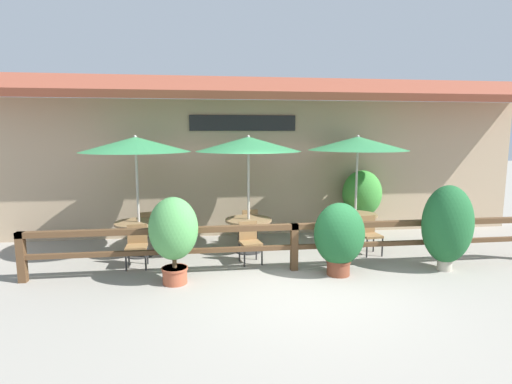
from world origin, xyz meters
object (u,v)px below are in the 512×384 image
potted_plant_corner_fern (174,232)px  potted_plant_tall_tropical (339,236)px  patio_umbrella_near (136,145)px  patio_umbrella_far (358,144)px  chair_middle_wallside (248,224)px  chair_near_wallside (147,226)px  patio_umbrella_middle (248,144)px  chair_far_streetside (369,233)px  chair_middle_streetside (250,240)px  potted_plant_broad_leaf (447,225)px  chair_far_wallside (342,219)px  potted_plant_small_flowering (362,196)px  dining_table_near (139,229)px  dining_table_far (355,220)px  chair_near_streetside (137,244)px  dining_table_middle (249,225)px

potted_plant_corner_fern → potted_plant_tall_tropical: size_ratio=1.13×
patio_umbrella_near → patio_umbrella_far: size_ratio=1.00×
chair_middle_wallside → chair_near_wallside: bearing=-11.6°
patio_umbrella_middle → chair_far_streetside: 3.41m
chair_middle_streetside → potted_plant_broad_leaf: (3.85, -0.99, 0.44)m
chair_far_wallside → potted_plant_broad_leaf: 3.02m
patio_umbrella_near → potted_plant_tall_tropical: (4.02, -1.77, -1.72)m
chair_near_wallside → potted_plant_small_flowering: 5.63m
potted_plant_broad_leaf → chair_middle_streetside: bearing=165.5°
chair_near_wallside → chair_far_streetside: 5.28m
dining_table_near → potted_plant_tall_tropical: size_ratio=0.75×
dining_table_far → chair_middle_wallside: bearing=168.0°
patio_umbrella_middle → potted_plant_tall_tropical: bearing=-48.2°
patio_umbrella_middle → potted_plant_small_flowering: 3.67m
chair_far_streetside → potted_plant_corner_fern: (-4.28, -1.27, 0.47)m
chair_near_wallside → potted_plant_broad_leaf: potted_plant_broad_leaf is taller
chair_near_streetside → potted_plant_corner_fern: (0.83, -1.04, 0.47)m
chair_near_streetside → dining_table_far: bearing=8.9°
chair_far_wallside → patio_umbrella_middle: bearing=31.7°
dining_table_far → chair_far_streetside: bearing=-85.6°
dining_table_near → chair_far_streetside: chair_far_streetside is taller
chair_near_streetside → patio_umbrella_middle: size_ratio=0.32×
chair_far_wallside → potted_plant_tall_tropical: bearing=80.5°
chair_near_streetside → chair_middle_streetside: same height
chair_near_wallside → patio_umbrella_middle: patio_umbrella_middle is taller
patio_umbrella_near → potted_plant_small_flowering: bearing=11.1°
chair_near_streetside → potted_plant_broad_leaf: (6.18, -1.02, 0.44)m
chair_middle_streetside → chair_middle_wallside: size_ratio=1.00×
chair_near_streetside → patio_umbrella_far: 5.52m
dining_table_near → patio_umbrella_middle: (2.46, -0.02, 1.87)m
chair_far_streetside → potted_plant_corner_fern: bearing=-169.4°
dining_table_middle → chair_middle_wallside: bearing=83.8°
dining_table_near → chair_far_wallside: size_ratio=1.23×
chair_middle_streetside → patio_umbrella_middle: bearing=74.8°
chair_middle_streetside → chair_far_wallside: same height
patio_umbrella_middle → potted_plant_corner_fern: 2.83m
dining_table_middle → chair_far_wallside: (2.58, 0.97, -0.14)m
potted_plant_broad_leaf → chair_far_wallside: bearing=113.7°
dining_table_middle → chair_middle_wallside: size_ratio=1.23×
potted_plant_corner_fern → potted_plant_small_flowering: size_ratio=0.91×
patio_umbrella_near → chair_middle_streetside: bearing=-18.3°
dining_table_near → patio_umbrella_far: size_ratio=0.40×
dining_table_middle → potted_plant_small_flowering: 3.41m
chair_near_streetside → potted_plant_tall_tropical: potted_plant_tall_tropical is taller
patio_umbrella_far → chair_far_streetside: patio_umbrella_far is taller
chair_near_streetside → chair_far_streetside: (5.11, 0.23, 0.00)m
chair_near_streetside → chair_far_wallside: same height
patio_umbrella_far → chair_near_streetside: bearing=-169.1°
dining_table_middle → chair_far_streetside: size_ratio=1.23×
chair_near_wallside → potted_plant_tall_tropical: bearing=134.5°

